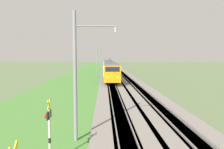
{
  "coord_description": "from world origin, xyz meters",
  "views": [
    {
      "loc": [
        -5.8,
        1.31,
        5.24
      ],
      "look_at": [
        30.92,
        0.0,
        2.17
      ],
      "focal_mm": 35.0,
      "sensor_mm": 36.0,
      "label": 1
    }
  ],
  "objects_px": {
    "passenger_train": "(109,66)",
    "catenary_mast_mid": "(97,62)",
    "crossing_signal_aux": "(49,126)",
    "catenary_mast_distant": "(102,58)",
    "catenary_mast_near": "(76,76)",
    "catenary_mast_far": "(100,59)"
  },
  "relations": [
    {
      "from": "passenger_train",
      "to": "catenary_mast_mid",
      "type": "xyz_separation_m",
      "value": [
        -10.83,
        2.98,
        1.59
      ]
    },
    {
      "from": "crossing_signal_aux",
      "to": "catenary_mast_mid",
      "type": "height_order",
      "value": "catenary_mast_mid"
    },
    {
      "from": "catenary_mast_mid",
      "to": "catenary_mast_distant",
      "type": "relative_size",
      "value": 0.94
    },
    {
      "from": "crossing_signal_aux",
      "to": "catenary_mast_distant",
      "type": "distance_m",
      "value": 125.8
    },
    {
      "from": "passenger_train",
      "to": "catenary_mast_near",
      "type": "relative_size",
      "value": 7.53
    },
    {
      "from": "catenary_mast_near",
      "to": "catenary_mast_far",
      "type": "bearing_deg",
      "value": -0.0
    },
    {
      "from": "catenary_mast_near",
      "to": "catenary_mast_distant",
      "type": "xyz_separation_m",
      "value": [
        122.87,
        0.0,
        0.03
      ]
    },
    {
      "from": "catenary_mast_near",
      "to": "catenary_mast_mid",
      "type": "height_order",
      "value": "catenary_mast_near"
    },
    {
      "from": "crossing_signal_aux",
      "to": "catenary_mast_distant",
      "type": "relative_size",
      "value": 0.41
    },
    {
      "from": "crossing_signal_aux",
      "to": "catenary_mast_mid",
      "type": "bearing_deg",
      "value": -91.21
    },
    {
      "from": "crossing_signal_aux",
      "to": "catenary_mast_far",
      "type": "xyz_separation_m",
      "value": [
        84.82,
        -0.93,
        1.98
      ]
    },
    {
      "from": "catenary_mast_distant",
      "to": "catenary_mast_far",
      "type": "bearing_deg",
      "value": -180.0
    },
    {
      "from": "catenary_mast_mid",
      "to": "catenary_mast_near",
      "type": "bearing_deg",
      "value": 180.0
    },
    {
      "from": "passenger_train",
      "to": "catenary_mast_distant",
      "type": "distance_m",
      "value": 71.17
    },
    {
      "from": "catenary_mast_near",
      "to": "passenger_train",
      "type": "bearing_deg",
      "value": -3.3
    },
    {
      "from": "crossing_signal_aux",
      "to": "catenary_mast_near",
      "type": "height_order",
      "value": "catenary_mast_near"
    },
    {
      "from": "crossing_signal_aux",
      "to": "catenary_mast_distant",
      "type": "height_order",
      "value": "catenary_mast_distant"
    },
    {
      "from": "catenary_mast_far",
      "to": "passenger_train",
      "type": "bearing_deg",
      "value": -174.35
    },
    {
      "from": "catenary_mast_near",
      "to": "catenary_mast_mid",
      "type": "xyz_separation_m",
      "value": [
        40.96,
        -0.0,
        -0.2
      ]
    },
    {
      "from": "catenary_mast_far",
      "to": "catenary_mast_near",
      "type": "bearing_deg",
      "value": 180.0
    },
    {
      "from": "passenger_train",
      "to": "catenary_mast_mid",
      "type": "bearing_deg",
      "value": -15.39
    },
    {
      "from": "passenger_train",
      "to": "catenary_mast_far",
      "type": "height_order",
      "value": "catenary_mast_far"
    }
  ]
}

